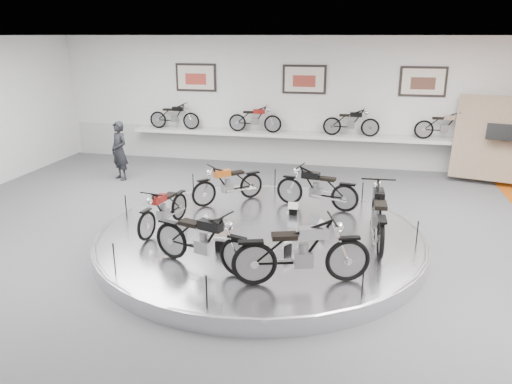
% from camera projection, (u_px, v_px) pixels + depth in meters
% --- Properties ---
extents(floor, '(16.00, 16.00, 0.00)m').
position_uv_depth(floor, '(257.00, 252.00, 9.66)').
color(floor, '#525255').
rests_on(floor, ground).
extents(ceiling, '(16.00, 16.00, 0.00)m').
position_uv_depth(ceiling, '(257.00, 36.00, 8.45)').
color(ceiling, white).
rests_on(ceiling, wall_back).
extents(wall_back, '(16.00, 0.00, 16.00)m').
position_uv_depth(wall_back, '(304.00, 102.00, 15.57)').
color(wall_back, white).
rests_on(wall_back, floor).
extents(dado_band, '(15.68, 0.04, 1.10)m').
position_uv_depth(dado_band, '(302.00, 148.00, 15.99)').
color(dado_band, '#BCBCBA').
rests_on(dado_band, floor).
extents(display_platform, '(6.40, 6.40, 0.30)m').
position_uv_depth(display_platform, '(260.00, 239.00, 9.89)').
color(display_platform, silver).
rests_on(display_platform, floor).
extents(platform_rim, '(6.40, 6.40, 0.10)m').
position_uv_depth(platform_rim, '(260.00, 233.00, 9.85)').
color(platform_rim, '#B2B2BA').
rests_on(platform_rim, display_platform).
extents(shelf, '(11.00, 0.55, 0.10)m').
position_uv_depth(shelf, '(302.00, 136.00, 15.60)').
color(shelf, silver).
rests_on(shelf, wall_back).
extents(poster_left, '(1.35, 0.06, 0.88)m').
position_uv_depth(poster_left, '(196.00, 77.00, 16.03)').
color(poster_left, beige).
rests_on(poster_left, wall_back).
extents(poster_center, '(1.35, 0.06, 0.88)m').
position_uv_depth(poster_center, '(304.00, 79.00, 15.33)').
color(poster_center, beige).
rests_on(poster_center, wall_back).
extents(poster_right, '(1.35, 0.06, 0.88)m').
position_uv_depth(poster_right, '(423.00, 82.00, 14.62)').
color(poster_right, beige).
rests_on(poster_right, wall_back).
extents(display_panel, '(2.56, 1.52, 2.30)m').
position_uv_depth(display_panel, '(500.00, 139.00, 13.84)').
color(display_panel, '#8F7A5D').
rests_on(display_panel, floor).
extents(shelf_bike_a, '(1.22, 0.43, 0.73)m').
position_uv_depth(shelf_bike_a, '(174.00, 118.00, 16.32)').
color(shelf_bike_a, black).
rests_on(shelf_bike_a, shelf).
extents(shelf_bike_b, '(1.22, 0.43, 0.73)m').
position_uv_depth(shelf_bike_b, '(255.00, 121.00, 15.77)').
color(shelf_bike_b, maroon).
rests_on(shelf_bike_b, shelf).
extents(shelf_bike_c, '(1.22, 0.43, 0.73)m').
position_uv_depth(shelf_bike_c, '(351.00, 124.00, 15.17)').
color(shelf_bike_c, black).
rests_on(shelf_bike_c, shelf).
extents(shelf_bike_d, '(1.22, 0.43, 0.73)m').
position_uv_depth(shelf_bike_d, '(444.00, 127.00, 14.63)').
color(shelf_bike_d, silver).
rests_on(shelf_bike_d, shelf).
extents(bike_a, '(0.76, 1.91, 1.11)m').
position_uv_depth(bike_a, '(378.00, 214.00, 9.23)').
color(bike_a, black).
rests_on(bike_a, display_platform).
extents(bike_b, '(1.70, 0.90, 0.95)m').
position_uv_depth(bike_b, '(317.00, 188.00, 11.07)').
color(bike_b, black).
rests_on(bike_b, display_platform).
extents(bike_c, '(1.50, 1.47, 0.91)m').
position_uv_depth(bike_c, '(228.00, 183.00, 11.45)').
color(bike_c, '#BF5616').
rests_on(bike_c, display_platform).
extents(bike_d, '(0.78, 1.55, 0.87)m').
position_uv_depth(bike_d, '(163.00, 209.00, 9.84)').
color(bike_d, maroon).
rests_on(bike_d, display_platform).
extents(bike_e, '(1.79, 1.10, 1.00)m').
position_uv_depth(bike_e, '(203.00, 239.00, 8.21)').
color(bike_e, black).
rests_on(bike_e, display_platform).
extents(bike_f, '(1.95, 1.16, 1.08)m').
position_uv_depth(bike_f, '(302.00, 251.00, 7.66)').
color(bike_f, silver).
rests_on(bike_f, display_platform).
extents(visitor, '(0.74, 0.66, 1.69)m').
position_uv_depth(visitor, '(119.00, 151.00, 14.26)').
color(visitor, black).
rests_on(visitor, floor).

